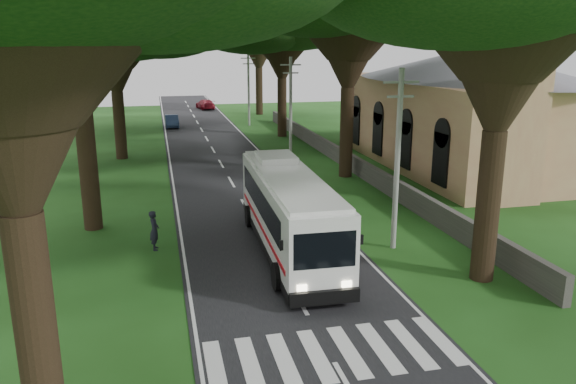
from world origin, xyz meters
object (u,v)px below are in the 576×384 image
object	(u,v)px
pole_near	(397,157)
distant_car_c	(205,104)
pole_mid	(291,108)
pedestrian	(154,230)
church	(467,100)
distant_car_b	(172,121)
pole_far	(249,88)
coach_bus	(288,210)

from	to	relation	value
pole_near	distant_car_c	size ratio (longest dim) A/B	1.72
pole_mid	pedestrian	bearing A→B (deg)	-120.59
pole_near	church	bearing A→B (deg)	51.50
distant_car_b	pole_far	bearing A→B (deg)	-4.90
church	distant_car_c	world-z (taller)	church
pole_far	pedestrian	distance (m)	39.33
pole_mid	distant_car_b	size ratio (longest dim) A/B	1.99
coach_bus	distant_car_c	world-z (taller)	coach_bus
distant_car_b	pedestrian	size ratio (longest dim) A/B	2.23
pedestrian	coach_bus	bearing A→B (deg)	-103.89
pole_near	distant_car_b	world-z (taller)	pole_near
church	coach_bus	size ratio (longest dim) A/B	2.00
pole_far	pole_near	bearing A→B (deg)	-90.00
church	pole_near	distance (m)	19.88
pole_near	distant_car_c	distance (m)	57.72
pole_near	pole_mid	xyz separation A→B (m)	(0.00, 20.00, 0.00)
church	pedestrian	bearing A→B (deg)	-149.80
church	pole_far	bearing A→B (deg)	116.82
pole_mid	distant_car_c	bearing A→B (deg)	95.08
pole_mid	distant_car_b	world-z (taller)	pole_mid
pedestrian	pole_far	bearing A→B (deg)	-15.09
church	pole_far	size ratio (longest dim) A/B	3.00
distant_car_c	pedestrian	world-z (taller)	pedestrian
pole_far	pedestrian	size ratio (longest dim) A/B	4.43
church	distant_car_b	distance (m)	32.93
church	pedestrian	distance (m)	26.76
pole_near	pedestrian	xyz separation A→B (m)	(-10.50, 2.24, -3.28)
pole_far	distant_car_c	world-z (taller)	pole_far
distant_car_b	coach_bus	bearing A→B (deg)	-84.98
coach_bus	distant_car_b	world-z (taller)	coach_bus
pole_far	coach_bus	world-z (taller)	pole_far
church	pole_far	world-z (taller)	church
church	distant_car_b	size ratio (longest dim) A/B	5.97
pedestrian	pole_mid	bearing A→B (deg)	-30.14
distant_car_b	distant_car_c	size ratio (longest dim) A/B	0.86
pole_mid	pole_far	bearing A→B (deg)	90.00
pole_near	distant_car_c	xyz separation A→B (m)	(-3.33, 57.51, -3.47)
pole_mid	distant_car_b	xyz separation A→B (m)	(-8.50, 20.67, -3.49)
church	coach_bus	world-z (taller)	church
coach_bus	pedestrian	xyz separation A→B (m)	(-5.80, 1.48, -0.99)
pole_mid	pedestrian	distance (m)	20.89
pole_mid	pole_near	bearing A→B (deg)	-90.00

